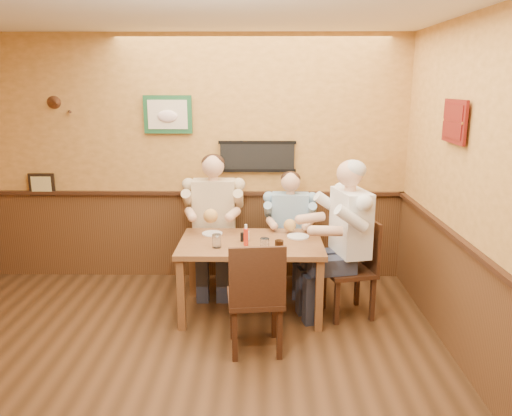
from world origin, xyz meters
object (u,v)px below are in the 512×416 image
Objects in this scene: water_glass_left at (217,241)px; water_glass_mid at (265,245)px; hot_sauce_bottle at (246,236)px; chair_near_side at (255,295)px; chair_back_left at (215,246)px; chair_back_right at (289,251)px; chair_right_end at (349,268)px; diner_white_elder at (350,248)px; diner_tan_shirt at (214,229)px; diner_blue_polo at (290,236)px; pepper_shaker at (242,237)px; cola_tumbler at (279,246)px; salt_shaker at (248,236)px; dining_table at (251,250)px.

water_glass_left and water_glass_mid have the same top height.
chair_near_side is at bearing -80.77° from hot_sauce_bottle.
water_glass_mid is (0.56, -0.96, 0.34)m from chair_back_left.
chair_right_end is at bearing -50.21° from chair_back_right.
diner_tan_shirt is at bearing -129.95° from diner_white_elder.
diner_blue_polo is at bearing 0.00° from chair_back_right.
chair_back_right is at bearing 1.15° from diner_tan_shirt.
pepper_shaker is (-1.05, 0.04, 0.30)m from chair_right_end.
water_glass_left is at bearing -84.19° from diner_tan_shirt.
hot_sauce_bottle is at bearing -98.59° from chair_right_end.
chair_near_side is at bearing -100.94° from water_glass_mid.
cola_tumbler is 0.36m from hot_sauce_bottle.
cola_tumbler is at bearing -28.64° from hot_sauce_bottle.
chair_near_side is 9.52× the size of cola_tumbler.
chair_back_right is 9.40× the size of pepper_shaker.
diner_tan_shirt reaches higher than chair_near_side.
chair_back_left is at bearing 122.18° from salt_shaker.
salt_shaker is at bearing 86.62° from hot_sauce_bottle.
chair_right_end is at bearing 17.50° from water_glass_mid.
salt_shaker is at bearing -107.91° from diner_white_elder.
cola_tumbler is at bearing -55.19° from diner_tan_shirt.
diner_tan_shirt is 1.15× the size of diner_blue_polo.
diner_white_elder is at bearing -2.80° from dining_table.
pepper_shaker is (0.34, -0.66, 0.11)m from diner_tan_shirt.
chair_back_left reaches higher than water_glass_left.
dining_table is 1.03× the size of diner_tan_shirt.
diner_white_elder is 10.92× the size of water_glass_left.
chair_back_right is 1.07m from cola_tumbler.
diner_tan_shirt reaches higher than pepper_shaker.
chair_back_left is 10.77× the size of pepper_shaker.
cola_tumbler is (0.13, 0.01, -0.01)m from water_glass_mid.
chair_near_side is at bearing -72.15° from chair_back_left.
water_glass_mid is at bearing -102.64° from chair_back_right.
salt_shaker is (-0.09, 0.76, 0.29)m from chair_near_side.
water_glass_left reaches higher than chair_back_right.
chair_back_right is 1.46m from chair_near_side.
diner_blue_polo is at bearing -156.66° from diner_white_elder.
chair_back_right is at bearing 60.36° from hot_sauce_bottle.
chair_back_right is at bearing 53.87° from pepper_shaker.
chair_near_side is 0.72m from water_glass_left.
chair_back_right is 6.49× the size of water_glass_left.
chair_right_end is 0.83× the size of diner_blue_polo.
diner_blue_polo is at bearing -156.66° from chair_right_end.
salt_shaker is (0.28, 0.23, -0.02)m from water_glass_left.
cola_tumbler is at bearing -95.42° from diner_blue_polo.
hot_sauce_bottle is 0.17m from salt_shaker.
hot_sauce_bottle is at bearing -71.31° from pepper_shaker.
salt_shaker is 0.99× the size of pepper_shaker.
diner_tan_shirt is (-0.84, -0.03, 0.27)m from chair_back_right.
pepper_shaker is at bearing 140.33° from cola_tumbler.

